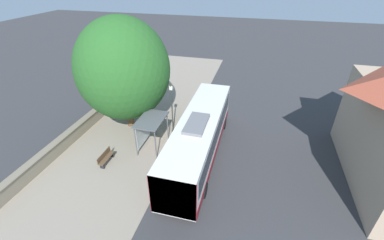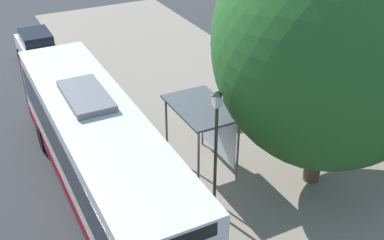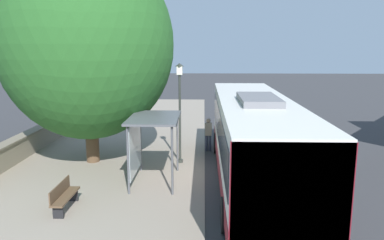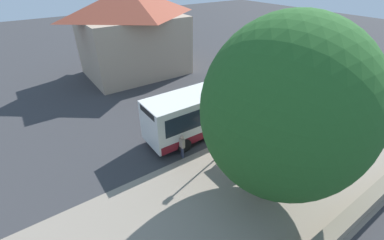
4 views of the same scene
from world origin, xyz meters
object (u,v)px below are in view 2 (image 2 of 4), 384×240
(bench, at_px, (225,110))
(street_lamp_near, at_px, (216,145))
(bus, at_px, (99,149))
(parked_car_behind_bus, at_px, (38,50))
(bus_shelter, at_px, (205,116))
(shade_tree, at_px, (332,42))

(bench, distance_m, street_lamp_near, 6.45)
(bus, xyz_separation_m, bench, (-6.28, -2.46, -1.33))
(parked_car_behind_bus, bearing_deg, bench, 121.67)
(bench, relative_size, parked_car_behind_bus, 0.40)
(bus_shelter, height_order, shade_tree, shade_tree)
(bus, relative_size, bench, 7.38)
(bench, xyz_separation_m, street_lamp_near, (3.38, 5.05, 2.15))
(bench, bearing_deg, bus_shelter, 47.25)
(bus_shelter, distance_m, street_lamp_near, 2.67)
(street_lamp_near, distance_m, parked_car_behind_bus, 14.94)
(bus, xyz_separation_m, shade_tree, (-6.85, 2.64, 3.40))
(bus_shelter, relative_size, street_lamp_near, 0.65)
(bus_shelter, relative_size, bench, 1.75)
(bus, height_order, shade_tree, shade_tree)
(bench, height_order, shade_tree, shade_tree)
(street_lamp_near, bearing_deg, bus, -41.76)
(bus, relative_size, parked_car_behind_bus, 2.94)
(bus, xyz_separation_m, parked_car_behind_bus, (-0.37, -12.04, -0.90))
(bus, distance_m, bus_shelter, 3.88)
(street_lamp_near, distance_m, shade_tree, 4.72)
(street_lamp_near, xyz_separation_m, shade_tree, (-3.95, 0.05, 2.58))
(bus_shelter, xyz_separation_m, street_lamp_near, (0.97, 2.44, 0.50))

